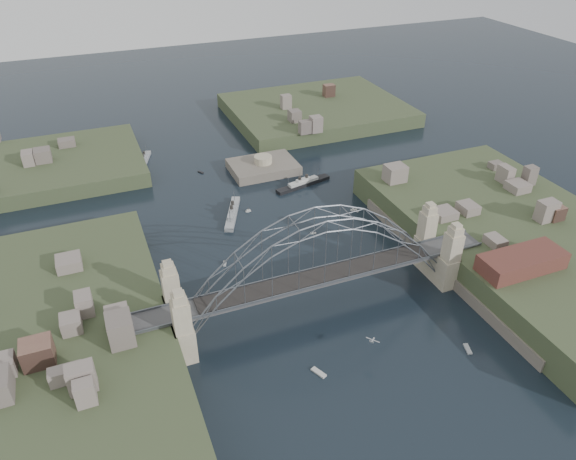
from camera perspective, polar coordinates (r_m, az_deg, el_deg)
The scene contains 21 objects.
ground at distance 124.46m, azimuth 3.14°, elevation -8.05°, with size 500.00×500.00×0.00m, color black.
bridge at distance 116.79m, azimuth 3.32°, elevation -3.47°, with size 84.00×13.80×24.60m.
shore_west at distance 117.05m, azimuth -24.06°, elevation -13.53°, with size 50.50×90.00×12.00m.
shore_east at distance 152.37m, azimuth 23.15°, elevation -1.57°, with size 50.50×90.00×12.00m.
headland_nw at distance 197.45m, azimuth -23.98°, elevation 5.66°, with size 60.00×45.00×9.00m, color #364226.
headland_ne at distance 229.68m, azimuth 3.03°, elevation 12.18°, with size 70.00×55.00×9.50m, color #364226.
fort_island at distance 182.88m, azimuth -2.64°, elevation 6.21°, with size 22.00×16.00×9.40m.
wharf_shed at distance 131.83m, azimuth 23.64°, elevation -3.10°, with size 20.00×8.00×4.00m, color #592D26.
finger_pier at distance 127.18m, azimuth 25.27°, elevation -10.41°, with size 4.00×22.00×1.40m, color #444446.
naval_cruiser_near at distance 157.28m, azimuth -5.93°, elevation 1.82°, with size 9.62×17.83×5.52m.
naval_cruiser_far at distance 194.82m, azimuth -15.04°, elevation 7.19°, with size 6.76×14.54×4.96m.
ocean_liner at distance 172.74m, azimuth 1.63°, elevation 4.96°, with size 19.79×7.15×4.84m.
aeroplane at distance 110.24m, azimuth 8.99°, elevation -11.54°, with size 1.97×2.43×0.42m.
small_boat_a at distance 137.59m, azimuth -6.75°, elevation -3.55°, with size 1.45×2.29×1.43m.
small_boat_b at distance 148.63m, azimuth 2.71°, elevation -0.35°, with size 1.62×1.01×0.45m.
small_boat_c at distance 109.78m, azimuth 3.28°, elevation -14.92°, with size 2.36×3.47×0.45m.
small_boat_d at distance 160.10m, azimuth 7.10°, elevation 2.10°, with size 2.32×2.13×1.43m.
small_boat_e at distance 162.86m, azimuth -16.02°, elevation 1.49°, with size 1.72×3.89×0.45m.
small_boat_f at distance 159.01m, azimuth -4.25°, elevation 2.05°, with size 1.57×0.56×1.43m.
small_boat_g at distance 119.99m, azimuth 18.58°, elevation -11.94°, with size 1.87×3.15×0.45m.
small_boat_h at distance 183.57m, azimuth -9.27°, elevation 6.08°, with size 1.70×2.30×0.45m.
Camera 1 is at (-41.51, -84.70, 81.19)m, focal length 33.39 mm.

